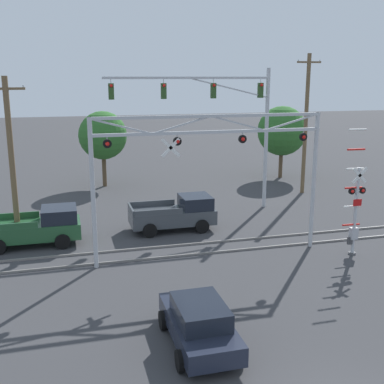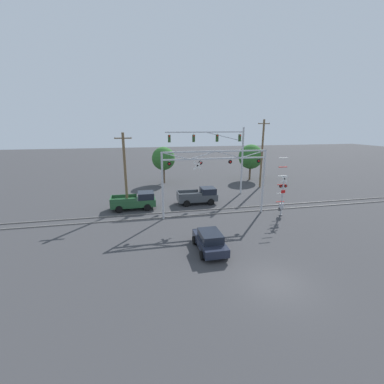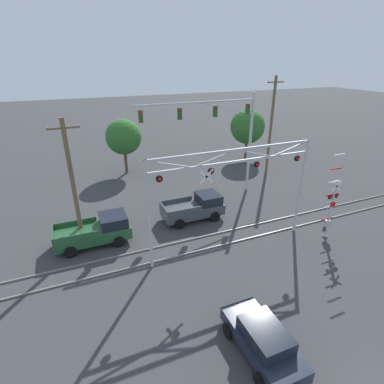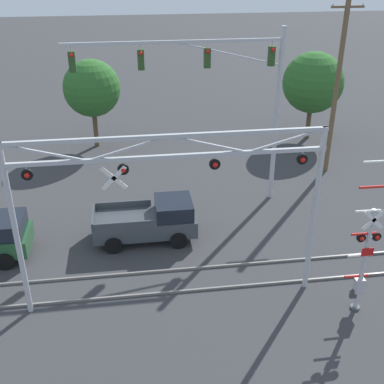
{
  "view_description": "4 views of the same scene",
  "coord_description": "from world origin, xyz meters",
  "px_view_note": "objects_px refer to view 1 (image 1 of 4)",
  "views": [
    {
      "loc": [
        -6.42,
        -8.5,
        8.31
      ],
      "look_at": [
        -1.04,
        11.47,
        3.36
      ],
      "focal_mm": 45.0,
      "sensor_mm": 36.0,
      "label": 1
    },
    {
      "loc": [
        -7.6,
        -12.13,
        9.1
      ],
      "look_at": [
        -2.05,
        13.67,
        2.22
      ],
      "focal_mm": 24.0,
      "sensor_mm": 36.0,
      "label": 2
    },
    {
      "loc": [
        -8.72,
        -2.25,
        11.44
      ],
      "look_at": [
        -1.85,
        14.17,
        3.45
      ],
      "focal_mm": 28.0,
      "sensor_mm": 36.0,
      "label": 3
    },
    {
      "loc": [
        -1.28,
        -2.52,
        12.08
      ],
      "look_at": [
        0.95,
        13.48,
        3.85
      ],
      "focal_mm": 45.0,
      "sensor_mm": 36.0,
      "label": 4
    }
  ],
  "objects_px": {
    "utility_pole_right": "(306,123)",
    "pickup_truck_lead": "(177,213)",
    "background_tree_beyond_span": "(103,136)",
    "crossing_gantry": "(210,156)",
    "sedan_waiting": "(199,323)",
    "utility_pole_left": "(12,160)",
    "traffic_signal_span": "(229,113)",
    "pickup_truck_following": "(37,227)",
    "background_tree_far_left_verge": "(282,131)",
    "crossing_signal_mast": "(355,211)"
  },
  "relations": [
    {
      "from": "traffic_signal_span",
      "to": "pickup_truck_following",
      "type": "distance_m",
      "value": 13.24
    },
    {
      "from": "traffic_signal_span",
      "to": "sedan_waiting",
      "type": "xyz_separation_m",
      "value": [
        -6.18,
        -15.07,
        -5.4
      ]
    },
    {
      "from": "utility_pole_left",
      "to": "background_tree_beyond_span",
      "type": "bearing_deg",
      "value": 66.05
    },
    {
      "from": "traffic_signal_span",
      "to": "background_tree_beyond_span",
      "type": "xyz_separation_m",
      "value": [
        -7.02,
        8.92,
        -2.21
      ]
    },
    {
      "from": "crossing_gantry",
      "to": "sedan_waiting",
      "type": "height_order",
      "value": "crossing_gantry"
    },
    {
      "from": "pickup_truck_lead",
      "to": "utility_pole_right",
      "type": "relative_size",
      "value": 0.47
    },
    {
      "from": "sedan_waiting",
      "to": "utility_pole_left",
      "type": "height_order",
      "value": "utility_pole_left"
    },
    {
      "from": "crossing_gantry",
      "to": "crossing_signal_mast",
      "type": "bearing_deg",
      "value": -12.95
    },
    {
      "from": "utility_pole_left",
      "to": "background_tree_beyond_span",
      "type": "relative_size",
      "value": 1.44
    },
    {
      "from": "background_tree_far_left_verge",
      "to": "sedan_waiting",
      "type": "bearing_deg",
      "value": -120.54
    },
    {
      "from": "traffic_signal_span",
      "to": "background_tree_beyond_span",
      "type": "height_order",
      "value": "traffic_signal_span"
    },
    {
      "from": "crossing_signal_mast",
      "to": "pickup_truck_lead",
      "type": "bearing_deg",
      "value": 140.31
    },
    {
      "from": "pickup_truck_following",
      "to": "crossing_gantry",
      "type": "bearing_deg",
      "value": -25.91
    },
    {
      "from": "pickup_truck_following",
      "to": "crossing_signal_mast",
      "type": "bearing_deg",
      "value": -20.25
    },
    {
      "from": "utility_pole_right",
      "to": "background_tree_far_left_verge",
      "type": "distance_m",
      "value": 5.69
    },
    {
      "from": "pickup_truck_lead",
      "to": "utility_pole_right",
      "type": "bearing_deg",
      "value": 29.26
    },
    {
      "from": "pickup_truck_following",
      "to": "background_tree_beyond_span",
      "type": "relative_size",
      "value": 0.83
    },
    {
      "from": "sedan_waiting",
      "to": "utility_pole_right",
      "type": "height_order",
      "value": "utility_pole_right"
    },
    {
      "from": "crossing_gantry",
      "to": "background_tree_beyond_span",
      "type": "height_order",
      "value": "crossing_gantry"
    },
    {
      "from": "traffic_signal_span",
      "to": "utility_pole_right",
      "type": "bearing_deg",
      "value": 23.16
    },
    {
      "from": "utility_pole_right",
      "to": "pickup_truck_lead",
      "type": "bearing_deg",
      "value": -150.74
    },
    {
      "from": "utility_pole_left",
      "to": "pickup_truck_lead",
      "type": "bearing_deg",
      "value": 1.17
    },
    {
      "from": "background_tree_far_left_verge",
      "to": "pickup_truck_lead",
      "type": "bearing_deg",
      "value": -135.35
    },
    {
      "from": "traffic_signal_span",
      "to": "crossing_gantry",
      "type": "bearing_deg",
      "value": -114.98
    },
    {
      "from": "pickup_truck_following",
      "to": "utility_pole_left",
      "type": "height_order",
      "value": "utility_pole_left"
    },
    {
      "from": "pickup_truck_lead",
      "to": "sedan_waiting",
      "type": "distance_m",
      "value": 12.04
    },
    {
      "from": "traffic_signal_span",
      "to": "utility_pole_left",
      "type": "relative_size",
      "value": 1.23
    },
    {
      "from": "traffic_signal_span",
      "to": "background_tree_far_left_verge",
      "type": "xyz_separation_m",
      "value": [
        7.68,
        8.44,
        -2.23
      ]
    },
    {
      "from": "pickup_truck_following",
      "to": "utility_pole_left",
      "type": "xyz_separation_m",
      "value": [
        -0.95,
        0.43,
        3.41
      ]
    },
    {
      "from": "crossing_gantry",
      "to": "background_tree_beyond_span",
      "type": "relative_size",
      "value": 1.86
    },
    {
      "from": "background_tree_far_left_verge",
      "to": "crossing_signal_mast",
      "type": "bearing_deg",
      "value": -104.49
    },
    {
      "from": "traffic_signal_span",
      "to": "pickup_truck_following",
      "type": "bearing_deg",
      "value": -161.72
    },
    {
      "from": "utility_pole_left",
      "to": "background_tree_far_left_verge",
      "type": "distance_m",
      "value": 23.38
    },
    {
      "from": "traffic_signal_span",
      "to": "pickup_truck_following",
      "type": "relative_size",
      "value": 2.13
    },
    {
      "from": "sedan_waiting",
      "to": "background_tree_beyond_span",
      "type": "distance_m",
      "value": 24.22
    },
    {
      "from": "utility_pole_left",
      "to": "background_tree_far_left_verge",
      "type": "bearing_deg",
      "value": 30.38
    },
    {
      "from": "utility_pole_right",
      "to": "sedan_waiting",
      "type": "bearing_deg",
      "value": -125.92
    },
    {
      "from": "background_tree_far_left_verge",
      "to": "crossing_gantry",
      "type": "bearing_deg",
      "value": -124.94
    },
    {
      "from": "traffic_signal_span",
      "to": "utility_pole_right",
      "type": "distance_m",
      "value": 7.54
    },
    {
      "from": "utility_pole_left",
      "to": "pickup_truck_following",
      "type": "bearing_deg",
      "value": -24.24
    },
    {
      "from": "crossing_signal_mast",
      "to": "utility_pole_left",
      "type": "height_order",
      "value": "utility_pole_left"
    },
    {
      "from": "pickup_truck_following",
      "to": "traffic_signal_span",
      "type": "bearing_deg",
      "value": 18.28
    },
    {
      "from": "background_tree_beyond_span",
      "to": "background_tree_far_left_verge",
      "type": "xyz_separation_m",
      "value": [
        14.7,
        -0.48,
        -0.02
      ]
    },
    {
      "from": "crossing_signal_mast",
      "to": "pickup_truck_following",
      "type": "height_order",
      "value": "crossing_signal_mast"
    },
    {
      "from": "background_tree_far_left_verge",
      "to": "utility_pole_left",
      "type": "bearing_deg",
      "value": -149.62
    },
    {
      "from": "utility_pole_left",
      "to": "utility_pole_right",
      "type": "distance_m",
      "value": 20.37
    },
    {
      "from": "pickup_truck_following",
      "to": "sedan_waiting",
      "type": "relative_size",
      "value": 1.18
    },
    {
      "from": "crossing_signal_mast",
      "to": "utility_pole_right",
      "type": "bearing_deg",
      "value": 72.89
    },
    {
      "from": "background_tree_beyond_span",
      "to": "crossing_gantry",
      "type": "bearing_deg",
      "value": -78.28
    },
    {
      "from": "crossing_signal_mast",
      "to": "pickup_truck_following",
      "type": "distance_m",
      "value": 15.67
    }
  ]
}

